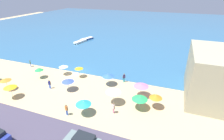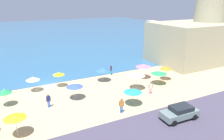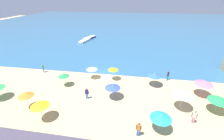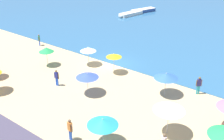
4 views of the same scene
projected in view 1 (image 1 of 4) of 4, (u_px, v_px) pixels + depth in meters
The scene contains 22 objects.
ground_plane at pixel (79, 73), 37.81m from camera, with size 160.00×160.00×0.00m, color tan.
sea at pixel (137, 25), 84.37m from camera, with size 150.00×110.00×0.05m, color #31658D.
coastal_road at pixel (8, 130), 22.56m from camera, with size 80.00×8.00×0.06m, color #484153.
beach_umbrella_0 at pixel (79, 68), 35.09m from camera, with size 1.71×1.71×2.31m.
beach_umbrella_1 at pixel (113, 91), 26.82m from camera, with size 2.38×2.38×2.69m.
beach_umbrella_2 at pixel (156, 96), 25.91m from camera, with size 1.91×1.91×2.38m.
beach_umbrella_4 at pixel (10, 86), 28.28m from camera, with size 2.03×2.03×2.57m.
beach_umbrella_5 at pixel (5, 80), 30.59m from camera, with size 1.88×1.88×2.34m.
beach_umbrella_6 at pixel (68, 81), 30.58m from camera, with size 2.16×2.16×2.19m.
beach_umbrella_7 at pixel (63, 66), 36.21m from camera, with size 1.88×1.88×2.25m.
beach_umbrella_9 at pixel (83, 103), 24.68m from camera, with size 2.25×2.25×2.23m.
beach_umbrella_10 at pixel (108, 75), 32.28m from camera, with size 2.28×2.28×2.29m.
beach_umbrella_11 at pixel (141, 85), 28.71m from camera, with size 2.49×2.49×2.45m.
beach_umbrella_12 at pixel (140, 98), 25.83m from camera, with size 2.37×2.37×2.14m.
beach_umbrella_13 at pixel (39, 69), 34.79m from camera, with size 1.72×1.72×2.30m.
bather_0 at pixel (67, 109), 24.84m from camera, with size 0.56×0.29×1.83m.
bather_1 at pixel (49, 84), 31.50m from camera, with size 0.56×0.28×1.73m.
bather_2 at pixel (114, 107), 25.25m from camera, with size 0.52×0.36×1.77m.
bather_3 at pixel (30, 63), 40.34m from camera, with size 0.45×0.41×1.58m.
bather_4 at pixel (124, 77), 33.61m from camera, with size 0.44×0.42×1.82m.
skiff_nearshore at pixel (87, 39), 60.98m from camera, with size 3.18×5.64×0.65m.
skiff_offshore at pixel (80, 42), 58.13m from camera, with size 2.59×5.48×0.61m.
Camera 1 is at (18.58, -29.27, 16.74)m, focal length 28.00 mm.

